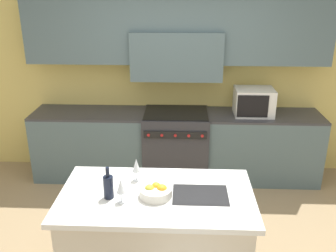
% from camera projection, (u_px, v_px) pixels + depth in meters
% --- Properties ---
extents(back_cabinetry, '(10.00, 0.46, 2.70)m').
position_uv_depth(back_cabinetry, '(177.00, 57.00, 4.85)').
color(back_cabinetry, '#DBC166').
rests_on(back_cabinetry, ground_plane).
extents(back_counter, '(3.77, 0.62, 0.92)m').
position_uv_depth(back_counter, '(176.00, 145.00, 5.03)').
color(back_counter, '#4C6066').
rests_on(back_counter, ground_plane).
extents(range_stove, '(0.85, 0.70, 0.94)m').
position_uv_depth(range_stove, '(176.00, 145.00, 5.01)').
color(range_stove, '#2D2D33').
rests_on(range_stove, ground_plane).
extents(microwave, '(0.49, 0.39, 0.34)m').
position_uv_depth(microwave, '(254.00, 102.00, 4.76)').
color(microwave, silver).
rests_on(microwave, back_counter).
extents(kitchen_island, '(1.55, 0.88, 0.94)m').
position_uv_depth(kitchen_island, '(157.00, 242.00, 3.15)').
color(kitchen_island, beige).
rests_on(kitchen_island, ground_plane).
extents(wine_bottle, '(0.08, 0.08, 0.26)m').
position_uv_depth(wine_bottle, '(108.00, 186.00, 2.90)').
color(wine_bottle, black).
rests_on(wine_bottle, kitchen_island).
extents(wine_glass_near, '(0.07, 0.07, 0.20)m').
position_uv_depth(wine_glass_near, '(121.00, 187.00, 2.82)').
color(wine_glass_near, white).
rests_on(wine_glass_near, kitchen_island).
extents(wine_glass_far, '(0.07, 0.07, 0.20)m').
position_uv_depth(wine_glass_far, '(136.00, 166.00, 3.14)').
color(wine_glass_far, white).
rests_on(wine_glass_far, kitchen_island).
extents(fruit_bowl, '(0.26, 0.26, 0.10)m').
position_uv_depth(fruit_bowl, '(156.00, 191.00, 2.94)').
color(fruit_bowl, silver).
rests_on(fruit_bowl, kitchen_island).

